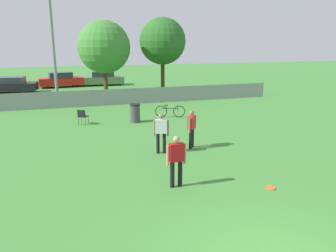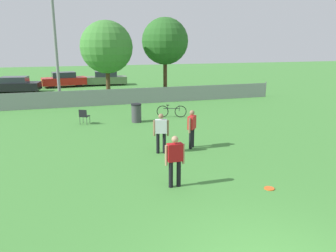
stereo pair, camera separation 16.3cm
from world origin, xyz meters
The scene contains 14 objects.
fence_backline centered at (0.00, 18.00, 0.55)m, with size 23.43×0.07×1.21m.
light_pole centered at (-3.92, 19.05, 5.25)m, with size 0.90×0.36×8.95m.
tree_near_pole centered at (-0.34, 21.09, 3.86)m, with size 3.94×3.94×5.84m.
tree_far_right centered at (4.49, 21.80, 4.30)m, with size 3.77×3.77×6.20m.
player_defender_red centered at (1.27, 7.41, 0.91)m, with size 0.46×0.48×1.57m.
player_receiver_white centered at (-0.09, 7.16, 0.91)m, with size 0.59×0.33×1.57m.
player_thrower_red centered at (-0.55, 4.09, 0.91)m, with size 0.60×0.22×1.57m.
frisbee_disc centered at (2.05, 3.12, 0.01)m, with size 0.30×0.30×0.03m.
folding_chair_sideline centered at (-2.66, 12.85, 0.47)m, with size 0.58×0.58×0.80m.
bicycle_sideline centered at (2.25, 13.09, 0.35)m, with size 1.64×0.64×0.73m.
trash_bin centered at (0.07, 12.53, 0.51)m, with size 0.55×0.55×1.00m.
parked_car_dark centered at (-7.68, 26.35, 0.68)m, with size 4.29×2.37×1.37m.
parked_car_red centered at (-3.62, 29.12, 0.70)m, with size 4.30×2.18×1.44m.
parked_car_olive centered at (0.45, 29.29, 0.67)m, with size 4.23×2.00×1.40m.
Camera 1 is at (-3.57, -4.41, 4.15)m, focal length 35.00 mm.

